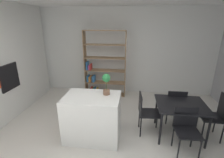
{
  "coord_description": "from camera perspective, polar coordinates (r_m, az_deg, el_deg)",
  "views": [
    {
      "loc": [
        0.5,
        -2.63,
        2.32
      ],
      "look_at": [
        0.05,
        0.8,
        1.13
      ],
      "focal_mm": 26.83,
      "sensor_mm": 36.0,
      "label": 1
    }
  ],
  "objects": [
    {
      "name": "ground_plane",
      "position": [
        3.54,
        -2.63,
        -21.96
      ],
      "size": [
        8.6,
        8.6,
        0.0
      ],
      "primitive_type": "plane",
      "color": "beige"
    },
    {
      "name": "back_partition",
      "position": [
        5.59,
        2.29,
        9.36
      ],
      "size": [
        6.27,
        0.06,
        2.77
      ],
      "primitive_type": "cube",
      "color": "silver",
      "rests_on": "ground_plane"
    },
    {
      "name": "built_in_oven",
      "position": [
        4.67,
        -31.58,
        0.61
      ],
      "size": [
        0.06,
        0.58,
        0.61
      ],
      "color": "black",
      "rests_on": "ground_plane"
    },
    {
      "name": "kitchen_island",
      "position": [
        3.53,
        -6.64,
        -12.78
      ],
      "size": [
        1.1,
        0.75,
        0.94
      ],
      "primitive_type": "cube",
      "color": "silver",
      "rests_on": "ground_plane"
    },
    {
      "name": "potted_plant_on_island",
      "position": [
        3.28,
        -1.93,
        -1.08
      ],
      "size": [
        0.16,
        0.16,
        0.43
      ],
      "color": "brown",
      "rests_on": "kitchen_island"
    },
    {
      "name": "open_bookshelf",
      "position": [
        5.38,
        -3.48,
        3.84
      ],
      "size": [
        1.31,
        0.3,
        2.08
      ],
      "color": "#997551",
      "rests_on": "ground_plane"
    },
    {
      "name": "dining_table",
      "position": [
        3.75,
        22.46,
        -8.94
      ],
      "size": [
        0.98,
        0.87,
        0.73
      ],
      "color": "black",
      "rests_on": "ground_plane"
    },
    {
      "name": "dining_chair_island_side",
      "position": [
        3.67,
        11.37,
        -10.38
      ],
      "size": [
        0.48,
        0.43,
        0.9
      ],
      "rotation": [
        0.0,
        0.0,
        1.64
      ],
      "color": "black",
      "rests_on": "ground_plane"
    },
    {
      "name": "dining_chair_far",
      "position": [
        4.21,
        20.72,
        -7.74
      ],
      "size": [
        0.42,
        0.42,
        0.85
      ],
      "rotation": [
        0.0,
        0.0,
        3.15
      ],
      "color": "black",
      "rests_on": "ground_plane"
    },
    {
      "name": "dining_chair_window_side",
      "position": [
        4.03,
        32.25,
        -9.87
      ],
      "size": [
        0.44,
        0.44,
        0.96
      ],
      "rotation": [
        0.0,
        0.0,
        -1.6
      ],
      "color": "black",
      "rests_on": "ground_plane"
    },
    {
      "name": "dining_chair_near",
      "position": [
        3.43,
        23.98,
        -14.52
      ],
      "size": [
        0.45,
        0.44,
        0.86
      ],
      "rotation": [
        0.0,
        0.0,
        0.07
      ],
      "color": "black",
      "rests_on": "ground_plane"
    }
  ]
}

